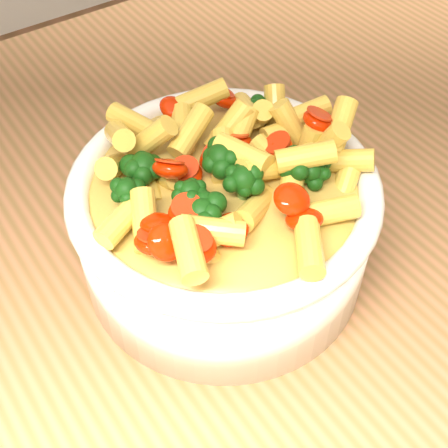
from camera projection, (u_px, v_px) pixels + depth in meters
table at (269, 264)px, 0.65m from camera, size 1.20×0.80×0.90m
serving_bowl at (224, 223)px, 0.49m from camera, size 0.23×0.23×0.10m
pasta_salad at (224, 164)px, 0.44m from camera, size 0.18×0.18×0.04m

